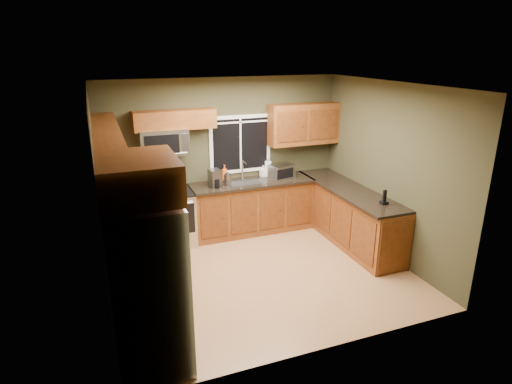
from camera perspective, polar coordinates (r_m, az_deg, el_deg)
floor at (r=6.43m, az=0.70°, el=-10.76°), size 4.20×4.20×0.00m
ceiling at (r=5.61m, az=0.81°, el=13.99°), size 4.20×4.20×0.00m
back_wall at (r=7.52m, az=-4.30°, el=4.73°), size 4.20×0.00×4.20m
front_wall at (r=4.37m, az=9.49°, el=-6.10°), size 4.20×0.00×4.20m
left_wall at (r=5.51m, az=-20.03°, el=-1.68°), size 0.00×3.60×3.60m
right_wall at (r=6.90m, az=17.22°, el=2.64°), size 0.00×3.60×3.60m
window at (r=7.54m, az=-2.10°, el=6.40°), size 1.12×0.03×1.02m
base_cabinets_left at (r=6.30m, az=-16.51°, el=-7.63°), size 0.60×2.65×0.90m
countertop_left at (r=6.11m, az=-16.68°, el=-3.65°), size 0.65×2.65×0.04m
base_cabinets_back at (r=7.64m, az=-0.50°, el=-2.06°), size 2.17×0.60×0.90m
countertop_back at (r=7.46m, az=-0.44°, el=1.25°), size 2.17×0.65×0.04m
base_cabinets_peninsula at (r=7.43m, az=12.20°, el=-3.12°), size 0.60×2.52×0.90m
countertop_peninsula at (r=7.27m, az=12.25°, el=0.31°), size 0.65×2.50×0.04m
upper_cabinets_left at (r=5.82m, az=-19.11°, el=4.75°), size 0.33×2.65×0.72m
upper_cabinets_back_left at (r=7.03m, az=-10.79°, el=9.46°), size 1.30×0.33×0.30m
upper_cabinets_back_right at (r=7.79m, az=6.36°, el=9.00°), size 1.30×0.33×0.72m
upper_cabinet_over_fridge at (r=4.07m, az=-15.49°, el=1.85°), size 0.72×0.90×0.38m
refrigerator at (r=4.52m, az=-14.22°, el=-11.97°), size 0.74×0.90×1.80m
range at (r=7.27m, az=-11.34°, el=-3.42°), size 0.76×0.69×0.94m
microwave at (r=7.03m, az=-12.19°, el=6.54°), size 0.76×0.41×0.42m
sink at (r=7.43m, az=-1.32°, el=1.43°), size 0.60×0.42×0.36m
toaster_oven at (r=7.63m, az=3.45°, el=2.78°), size 0.47×0.40×0.26m
coffee_maker at (r=7.18m, az=-5.47°, el=1.77°), size 0.21×0.26×0.30m
kettle at (r=7.24m, az=-3.78°, el=1.75°), size 0.17×0.17×0.24m
paper_towel_roll at (r=7.73m, az=1.62°, el=3.10°), size 0.14×0.14×0.31m
soap_bottle_a at (r=7.49m, az=-4.21°, el=2.56°), size 0.12×0.12×0.29m
soap_bottle_b at (r=7.73m, az=0.96°, el=2.82°), size 0.12×0.12×0.21m
soap_bottle_c at (r=7.51m, az=-4.02°, el=2.18°), size 0.18×0.18×0.18m
cordless_phone at (r=6.66m, az=16.73°, el=-1.00°), size 0.10×0.10×0.22m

